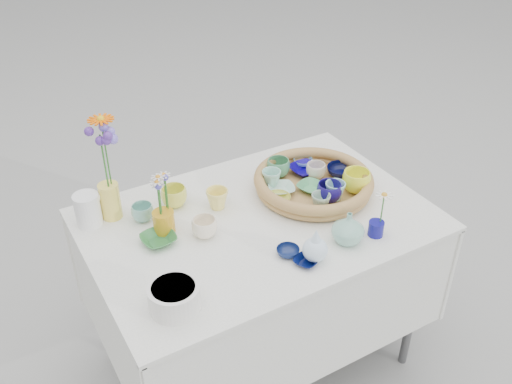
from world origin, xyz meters
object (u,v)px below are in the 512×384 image
bud_vase_seafoam (348,228)px  tall_vase_yellow (110,201)px  wicker_tray (313,183)px  display_table (258,356)px

bud_vase_seafoam → tall_vase_yellow: 0.87m
wicker_tray → bud_vase_seafoam: 0.34m
display_table → tall_vase_yellow: size_ratio=8.94×
wicker_tray → tall_vase_yellow: (-0.75, 0.23, 0.03)m
display_table → tall_vase_yellow: tall_vase_yellow is taller
display_table → wicker_tray: size_ratio=2.66×
display_table → bud_vase_seafoam: 0.89m
bud_vase_seafoam → display_table: bearing=125.6°
display_table → tall_vase_yellow: 1.00m
display_table → bud_vase_seafoam: size_ratio=10.53×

